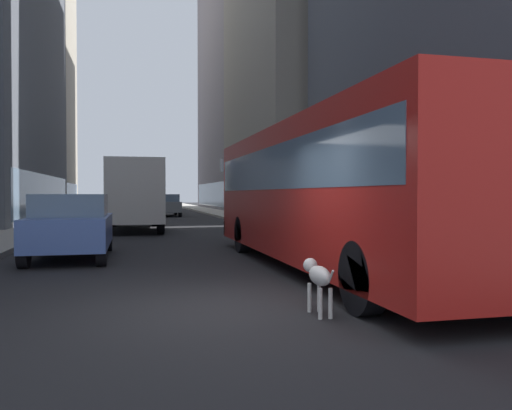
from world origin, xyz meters
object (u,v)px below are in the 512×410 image
Objects in this scene: dalmatian_dog at (318,276)px; pedestrian_in_coat at (435,219)px; car_silver_sedan at (157,202)px; pedestrian_with_handbag at (419,218)px; transit_bus at (328,187)px; box_truck at (135,193)px; car_blue_hatchback at (71,226)px; car_grey_wagon at (167,205)px.

pedestrian_in_coat reaches higher than dalmatian_dog.
pedestrian_in_coat is at bearing -83.82° from car_silver_sedan.
pedestrian_with_handbag is 0.45m from pedestrian_in_coat.
car_silver_sedan is at bearing 95.99° from pedestrian_with_handbag.
car_silver_sedan is at bearing 92.10° from transit_bus.
box_truck is 7.79× the size of dalmatian_dog.
car_silver_sedan is 40.58m from car_blue_hatchback.
pedestrian_in_coat is (8.64, -2.44, 0.19)m from car_blue_hatchback.
pedestrian_in_coat is at bearing -60.98° from box_truck.
dalmatian_dog is (-0.09, -47.49, -0.31)m from car_silver_sedan.
car_silver_sedan and car_blue_hatchback have the same top height.
transit_bus is 3.16m from pedestrian_with_handbag.
pedestrian_in_coat is (0.19, -0.41, -0.00)m from pedestrian_with_handbag.
transit_bus reaches higher than car_blue_hatchback.
car_blue_hatchback is at bearing 164.22° from pedestrian_in_coat.
box_truck is (-4.00, 13.40, -0.11)m from transit_bus.
transit_bus is 2.56× the size of car_silver_sedan.
transit_bus is 6.82× the size of pedestrian_in_coat.
car_silver_sedan is 30.24m from box_truck.
car_silver_sedan is 4.67× the size of dalmatian_dog.
car_silver_sedan is 2.66× the size of pedestrian_in_coat.
car_silver_sedan is at bearing 90.00° from car_grey_wagon.
car_grey_wagon is (-1.60, 28.72, -0.95)m from transit_bus.
pedestrian_in_coat is at bearing 44.63° from dalmatian_dog.
pedestrian_in_coat is (4.64, -28.01, 0.19)m from car_grey_wagon.
car_blue_hatchback and car_grey_wagon have the same top height.
car_blue_hatchback is at bearing 118.85° from dalmatian_dog.
pedestrian_in_coat is (7.04, -12.69, -0.66)m from box_truck.
dalmatian_dog is at bearing -131.84° from pedestrian_with_handbag.
pedestrian_with_handbag is at bearing -84.01° from car_silver_sedan.
box_truck reaches higher than car_silver_sedan.
pedestrian_with_handbag is (2.85, 1.11, -0.76)m from transit_bus.
car_grey_wagon is 28.40m from pedestrian_in_coat.
car_grey_wagon is (4.00, 25.57, 0.00)m from car_blue_hatchback.
car_grey_wagon is 32.68m from dalmatian_dog.
transit_bus is 1.54× the size of box_truck.
dalmatian_dog is 0.57× the size of pedestrian_in_coat.
transit_bus and box_truck have the same top height.
car_blue_hatchback is (-4.00, -40.38, -0.00)m from car_silver_sedan.
transit_bus is at bearing -166.88° from pedestrian_in_coat.
car_silver_sedan is 14.81m from car_grey_wagon.
car_blue_hatchback is 8.12m from dalmatian_dog.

